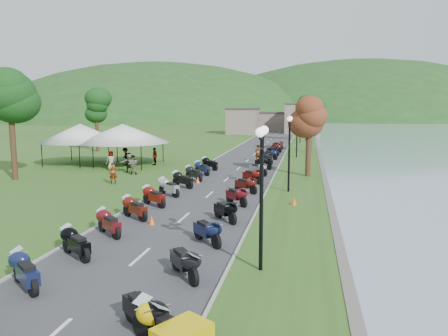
# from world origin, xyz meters

# --- Properties ---
(ground) EXTENTS (400.00, 400.00, 0.00)m
(ground) POSITION_xyz_m (0.00, 0.00, 0.00)
(ground) COLOR #3D6A24
(ground) RESTS_ON ground
(road) EXTENTS (7.00, 120.00, 0.02)m
(road) POSITION_xyz_m (0.00, 40.00, 0.01)
(road) COLOR #3E3E41
(road) RESTS_ON ground
(hills_backdrop) EXTENTS (360.00, 120.00, 76.00)m
(hills_backdrop) POSITION_xyz_m (0.00, 200.00, 0.00)
(hills_backdrop) COLOR #285621
(hills_backdrop) RESTS_ON ground
(far_building) EXTENTS (18.00, 16.00, 5.00)m
(far_building) POSITION_xyz_m (-2.00, 85.00, 2.50)
(far_building) COLOR gray
(far_building) RESTS_ON ground
(yellow_trike) EXTENTS (2.75, 2.47, 1.07)m
(yellow_trike) POSITION_xyz_m (3.00, -2.00, 0.53)
(yellow_trike) COLOR yellow
(yellow_trike) RESTS_ON ground
(moto_row_left) EXTENTS (2.60, 34.50, 1.10)m
(moto_row_left) POSITION_xyz_m (-2.42, 10.77, 0.55)
(moto_row_left) COLOR #331411
(moto_row_left) RESTS_ON ground
(moto_row_right) EXTENTS (2.60, 50.38, 1.10)m
(moto_row_right) POSITION_xyz_m (2.25, 22.67, 0.55)
(moto_row_right) COLOR #331411
(moto_row_right) RESTS_ON ground
(streetlamp_near) EXTENTS (1.40, 1.40, 5.00)m
(streetlamp_near) POSITION_xyz_m (4.68, 3.54, 2.50)
(streetlamp_near) COLOR black
(streetlamp_near) RESTS_ON ground
(vendor_tent_main) EXTENTS (6.00, 6.00, 4.00)m
(vendor_tent_main) POSITION_xyz_m (-11.41, 28.49, 2.00)
(vendor_tent_main) COLOR silver
(vendor_tent_main) RESTS_ON ground
(vendor_tent_side) EXTENTS (5.20, 5.20, 4.00)m
(vendor_tent_side) POSITION_xyz_m (-15.76, 28.25, 2.00)
(vendor_tent_side) COLOR silver
(vendor_tent_side) RESTS_ON ground
(tree_park_left) EXTENTS (3.96, 3.96, 11.01)m
(tree_park_left) POSITION_xyz_m (-16.29, 18.92, 5.50)
(tree_park_left) COLOR #194C19
(tree_park_left) RESTS_ON ground
(tree_lakeside) EXTENTS (2.67, 2.67, 7.43)m
(tree_lakeside) POSITION_xyz_m (6.27, 24.95, 3.71)
(tree_lakeside) COLOR #194C19
(tree_lakeside) RESTS_ON ground
(pedestrian_a) EXTENTS (0.69, 0.61, 1.57)m
(pedestrian_a) POSITION_xyz_m (-7.84, 18.51, 0.00)
(pedestrian_a) COLOR slate
(pedestrian_a) RESTS_ON ground
(pedestrian_b) EXTENTS (0.85, 0.55, 1.64)m
(pedestrian_b) POSITION_xyz_m (-8.25, 23.14, 0.00)
(pedestrian_b) COLOR slate
(pedestrian_b) RESTS_ON ground
(pedestrian_c) EXTENTS (1.09, 1.11, 1.70)m
(pedestrian_c) POSITION_xyz_m (-11.21, 28.44, 0.00)
(pedestrian_c) COLOR slate
(pedestrian_c) RESTS_ON ground
(traffic_cone_near) EXTENTS (0.30, 0.30, 0.47)m
(traffic_cone_near) POSITION_xyz_m (-1.16, 8.41, 0.23)
(traffic_cone_near) COLOR #F2590C
(traffic_cone_near) RESTS_ON ground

